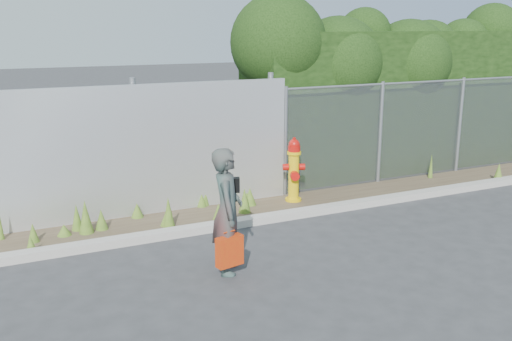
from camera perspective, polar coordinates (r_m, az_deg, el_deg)
name	(u,v)px	position (r m, az deg, el deg)	size (l,w,h in m)	color
ground	(320,263)	(7.85, 6.42, -9.17)	(80.00, 80.00, 0.00)	#313134
curb	(262,219)	(9.30, 0.63, -4.87)	(16.00, 0.22, 0.12)	#9F998F
weed_strip	(179,214)	(9.48, -7.73, -4.29)	(16.00, 1.31, 0.53)	#473928
corrugated_fence	(38,161)	(9.35, -20.99, 0.92)	(8.50, 0.21, 2.30)	silver
chainlink_fence	(421,129)	(12.35, 16.20, 4.03)	(6.50, 0.07, 2.05)	gray
hedge	(389,78)	(12.89, 13.14, 8.97)	(7.76, 1.95, 3.73)	black
fire_hydrant	(294,171)	(10.26, 3.81, -0.05)	(0.40, 0.36, 1.19)	#E2B80B
woman	(227,211)	(7.28, -2.90, -4.07)	(0.60, 0.39, 1.64)	#10675D
red_tote_bag	(230,251)	(7.22, -2.67, -8.05)	(0.35, 0.13, 0.46)	red
black_shoulder_bag	(230,185)	(7.37, -2.63, -1.46)	(0.26, 0.11, 0.19)	black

